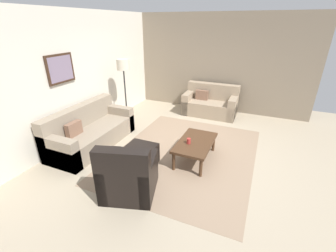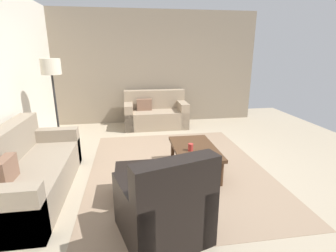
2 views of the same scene
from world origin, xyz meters
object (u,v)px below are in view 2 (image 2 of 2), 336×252
at_px(couch_main, 24,174).
at_px(ottoman, 138,183).
at_px(coffee_table, 195,150).
at_px(lamp_standing, 52,77).
at_px(armchair_leather, 165,211).
at_px(couch_loveseat, 155,114).
at_px(cup, 191,147).

relative_size(couch_main, ottoman, 3.70).
distance_m(ottoman, coffee_table, 1.10).
bearing_deg(lamp_standing, coffee_table, -114.35).
distance_m(couch_main, coffee_table, 2.38).
relative_size(couch_main, armchair_leather, 2.07).
bearing_deg(couch_loveseat, ottoman, 169.96).
bearing_deg(cup, coffee_table, -37.79).
bearing_deg(lamp_standing, couch_loveseat, -49.66).
xyz_separation_m(couch_loveseat, cup, (-2.74, -0.23, 0.16)).
xyz_separation_m(armchair_leather, coffee_table, (1.40, -0.66, 0.05)).
bearing_deg(ottoman, lamp_standing, 39.32).
height_order(armchair_leather, ottoman, armchair_leather).
distance_m(couch_main, armchair_leather, 2.01).
bearing_deg(coffee_table, couch_loveseat, 7.25).
xyz_separation_m(couch_main, lamp_standing, (1.33, -0.13, 1.11)).
height_order(armchair_leather, cup, armchair_leather).
distance_m(coffee_table, lamp_standing, 2.66).
height_order(couch_main, ottoman, couch_main).
relative_size(coffee_table, lamp_standing, 0.64).
distance_m(couch_loveseat, ottoman, 3.27).
distance_m(armchair_leather, lamp_standing, 3.07).
xyz_separation_m(ottoman, cup, (0.48, -0.80, 0.26)).
xyz_separation_m(ottoman, coffee_table, (0.61, -0.90, 0.16)).
height_order(couch_main, lamp_standing, lamp_standing).
height_order(couch_loveseat, cup, couch_loveseat).
relative_size(couch_main, couch_loveseat, 1.36).
height_order(couch_loveseat, coffee_table, couch_loveseat).
relative_size(couch_loveseat, ottoman, 2.71).
bearing_deg(coffee_table, couch_main, 97.82).
relative_size(couch_loveseat, coffee_table, 1.38).
distance_m(ottoman, lamp_standing, 2.41).
distance_m(armchair_leather, coffee_table, 1.55).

